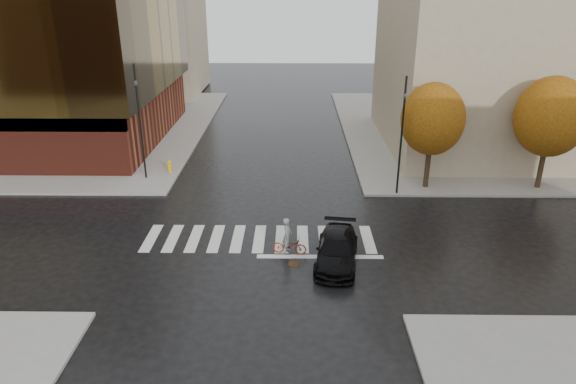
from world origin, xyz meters
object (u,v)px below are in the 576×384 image
(traffic_light_ne, at_px, (402,129))
(fire_hydrant, at_px, (169,165))
(traffic_light_nw, at_px, (139,115))
(cyclist, at_px, (289,242))
(sedan, at_px, (337,250))

(traffic_light_ne, xyz_separation_m, fire_hydrant, (-14.64, 3.50, -3.53))
(traffic_light_nw, bearing_deg, cyclist, 57.35)
(traffic_light_nw, xyz_separation_m, traffic_light_ne, (15.96, -2.44, -0.19))
(sedan, height_order, traffic_light_ne, traffic_light_ne)
(cyclist, bearing_deg, fire_hydrant, 46.35)
(cyclist, xyz_separation_m, traffic_light_nw, (-9.47, 9.74, 3.70))
(sedan, bearing_deg, fire_hydrant, 139.89)
(traffic_light_nw, relative_size, fire_hydrant, 8.76)
(traffic_light_nw, distance_m, fire_hydrant, 4.09)
(fire_hydrant, bearing_deg, traffic_light_ne, -13.46)
(traffic_light_nw, relative_size, traffic_light_ne, 1.04)
(traffic_light_ne, relative_size, fire_hydrant, 8.43)
(sedan, distance_m, cyclist, 2.37)
(sedan, relative_size, traffic_light_nw, 0.62)
(traffic_light_nw, distance_m, traffic_light_ne, 16.14)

